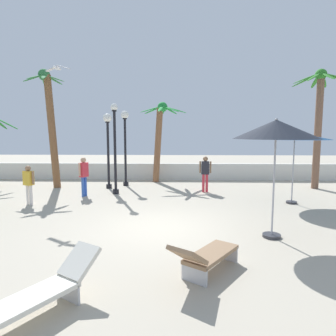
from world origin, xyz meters
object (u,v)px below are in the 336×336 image
(lamp_post_0, at_px, (115,144))
(lounge_chair_0, at_px, (46,289))
(lamp_post_2, at_px, (125,138))
(seagull_1, at_px, (57,68))
(guest_1, at_px, (29,181))
(guest_0, at_px, (205,171))
(lounge_chair_1, at_px, (206,255))
(guest_3, at_px, (84,173))
(palm_tree_2, at_px, (319,115))
(patio_umbrella_0, at_px, (295,137))
(palm_tree_0, at_px, (160,132))
(palm_tree_3, at_px, (50,117))
(lamp_post_1, at_px, (108,138))
(patio_umbrella_1, at_px, (276,130))

(lamp_post_0, height_order, lounge_chair_0, lamp_post_0)
(lamp_post_2, relative_size, seagull_1, 3.26)
(guest_1, bearing_deg, guest_0, 20.78)
(lounge_chair_1, xyz_separation_m, seagull_1, (-5.19, 6.13, 4.85))
(seagull_1, bearing_deg, guest_3, 62.13)
(palm_tree_2, xyz_separation_m, lounge_chair_1, (-6.31, -9.39, -3.23))
(lamp_post_2, relative_size, lounge_chair_1, 2.11)
(patio_umbrella_0, height_order, seagull_1, seagull_1)
(patio_umbrella_0, bearing_deg, palm_tree_2, 54.18)
(palm_tree_0, bearing_deg, guest_0, -51.25)
(palm_tree_3, relative_size, guest_3, 3.41)
(lounge_chair_0, bearing_deg, guest_1, 118.05)
(patio_umbrella_0, height_order, lamp_post_0, lamp_post_0)
(palm_tree_0, distance_m, palm_tree_3, 5.70)
(lamp_post_2, bearing_deg, guest_0, -22.20)
(lamp_post_1, bearing_deg, palm_tree_2, 1.51)
(lamp_post_2, bearing_deg, lounge_chair_0, -86.56)
(palm_tree_2, xyz_separation_m, lamp_post_0, (-9.68, -1.60, -1.34))
(guest_0, relative_size, guest_3, 0.98)
(guest_0, bearing_deg, patio_umbrella_1, -78.45)
(palm_tree_3, height_order, lamp_post_2, palm_tree_3)
(patio_umbrella_1, bearing_deg, palm_tree_3, 141.59)
(palm_tree_2, distance_m, lamp_post_2, 9.67)
(guest_0, distance_m, seagull_1, 7.60)
(patio_umbrella_1, relative_size, guest_1, 2.07)
(seagull_1, bearing_deg, lounge_chair_0, -70.82)
(palm_tree_0, bearing_deg, lamp_post_0, -118.50)
(guest_0, height_order, guest_3, guest_3)
(lamp_post_2, relative_size, guest_0, 2.31)
(palm_tree_2, bearing_deg, palm_tree_0, 167.50)
(lamp_post_2, distance_m, guest_0, 4.59)
(lamp_post_0, distance_m, lamp_post_2, 2.14)
(palm_tree_2, relative_size, lounge_chair_1, 3.15)
(patio_umbrella_0, height_order, palm_tree_0, palm_tree_0)
(palm_tree_0, xyz_separation_m, lounge_chair_0, (-1.04, -12.47, -2.42))
(patio_umbrella_0, xyz_separation_m, lamp_post_1, (-7.95, 2.98, -0.14))
(palm_tree_3, xyz_separation_m, lamp_post_1, (2.89, -0.12, -1.04))
(patio_umbrella_0, height_order, patio_umbrella_1, patio_umbrella_1)
(palm_tree_2, xyz_separation_m, guest_0, (-5.57, -1.11, -2.60))
(palm_tree_2, distance_m, lamp_post_1, 10.37)
(guest_0, bearing_deg, lounge_chair_1, -95.12)
(patio_umbrella_1, relative_size, lamp_post_0, 0.78)
(patio_umbrella_0, height_order, guest_0, patio_umbrella_0)
(patio_umbrella_0, relative_size, lounge_chair_0, 1.50)
(lamp_post_1, distance_m, lamp_post_2, 1.07)
(patio_umbrella_0, bearing_deg, guest_0, 146.39)
(patio_umbrella_1, height_order, palm_tree_0, palm_tree_0)
(lounge_chair_0, height_order, guest_0, guest_0)
(lounge_chair_1, bearing_deg, palm_tree_2, 56.08)
(patio_umbrella_1, distance_m, seagull_1, 8.51)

